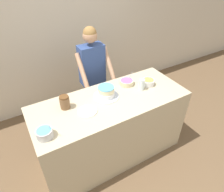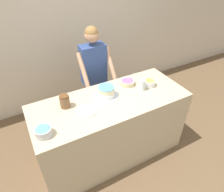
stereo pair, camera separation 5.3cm
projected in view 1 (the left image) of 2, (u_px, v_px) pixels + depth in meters
name	position (u px, v px, depth m)	size (l,w,h in m)	color
ground_plane	(125.00, 171.00, 2.63)	(14.00, 14.00, 0.00)	brown
wall_back	(64.00, 32.00, 3.17)	(10.00, 0.05, 2.60)	beige
counter	(111.00, 128.00, 2.62)	(1.88, 0.76, 0.94)	#C6B793
person_baker	(92.00, 70.00, 2.84)	(0.47, 0.43, 1.59)	#2D2D38
cake	(106.00, 92.00, 2.36)	(0.31, 0.31, 0.14)	silver
frosting_bowl_yellow	(148.00, 82.00, 2.58)	(0.16, 0.16, 0.15)	white
frosting_bowl_blue	(45.00, 133.00, 1.86)	(0.16, 0.16, 0.18)	silver
frosting_bowl_purple	(127.00, 82.00, 2.59)	(0.18, 0.18, 0.19)	beige
drinking_glass	(142.00, 85.00, 2.47)	(0.07, 0.07, 0.14)	silver
ceramic_plate	(87.00, 111.00, 2.17)	(0.22, 0.22, 0.01)	white
stoneware_jar	(65.00, 102.00, 2.18)	(0.11, 0.11, 0.15)	brown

